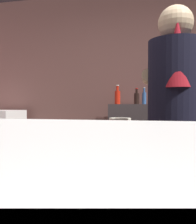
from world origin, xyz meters
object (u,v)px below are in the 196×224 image
mixing_bowl (120,121)px  bottle_soy (137,98)px  bottle_olive_oil (161,98)px  bottle_vinegar (144,98)px  bartender (175,120)px  bottle_hot_sauce (117,97)px

mixing_bowl → bottle_soy: size_ratio=0.85×
bottle_olive_oil → bottle_soy: bottle_soy is taller
mixing_bowl → bottle_soy: 1.31m
bottle_vinegar → bartender: bearing=-81.3°
mixing_bowl → bottle_hot_sauce: bearing=98.9°
bottle_hot_sauce → mixing_bowl: bearing=-81.1°
bottle_olive_oil → bottle_hot_sauce: bottle_hot_sauce is taller
mixing_bowl → bottle_soy: bottle_soy is taller
mixing_bowl → bottle_olive_oil: bearing=74.0°
bottle_vinegar → bottle_olive_oil: size_ratio=1.15×
bartender → bottle_hot_sauce: (-0.62, 1.77, 0.21)m
bottle_vinegar → bottle_soy: bearing=176.6°
bottle_hot_sauce → bottle_soy: (0.27, -0.12, -0.02)m
bottle_vinegar → bottle_soy: bottle_vinegar is taller
mixing_bowl → bottle_vinegar: size_ratio=0.81×
bartender → bottle_vinegar: 1.68m
bottle_olive_oil → mixing_bowl: bearing=-106.0°
bottle_soy → bottle_hot_sauce: bearing=156.3°
bottle_soy → bottle_vinegar: bearing=-3.4°
bottle_olive_oil → bottle_soy: size_ratio=0.91×
bartender → bottle_olive_oil: bearing=-0.2°
bottle_hot_sauce → bottle_soy: 0.30m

